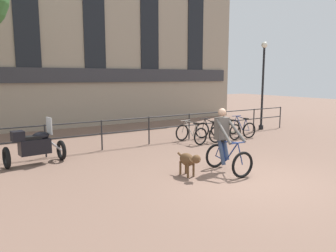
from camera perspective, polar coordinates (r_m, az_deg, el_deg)
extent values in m
plane|color=#7A5B4C|center=(8.45, 14.42, -9.18)|extent=(60.00, 60.00, 0.00)
cylinder|color=#232326|center=(11.06, -20.56, -2.46)|extent=(0.05, 0.05, 1.05)
cylinder|color=#232326|center=(11.58, -11.46, -1.60)|extent=(0.05, 0.05, 1.05)
cylinder|color=#232326|center=(12.36, -3.33, -0.79)|extent=(0.05, 0.05, 1.05)
cylinder|color=#232326|center=(13.36, 3.70, -0.09)|extent=(0.05, 0.05, 1.05)
cylinder|color=#232326|center=(14.54, 9.67, 0.52)|extent=(0.05, 0.05, 1.05)
cylinder|color=#232326|center=(15.85, 14.71, 1.02)|extent=(0.05, 0.05, 1.05)
cylinder|color=#232326|center=(17.27, 18.94, 1.44)|extent=(0.05, 0.05, 1.05)
cylinder|color=#232326|center=(12.29, -3.35, 1.48)|extent=(15.00, 0.04, 0.04)
cylinder|color=#232326|center=(12.35, -3.34, -0.55)|extent=(15.00, 0.04, 0.04)
cube|color=gray|center=(17.68, -13.11, 16.78)|extent=(18.00, 0.60, 10.24)
cube|color=#333338|center=(17.15, -12.41, 8.61)|extent=(17.10, 0.12, 0.70)
cube|color=black|center=(16.65, -23.60, 18.62)|extent=(1.10, 0.06, 5.73)
cube|color=black|center=(17.45, -12.79, 18.61)|extent=(1.10, 0.06, 5.73)
cube|color=black|center=(18.76, -3.23, 18.08)|extent=(1.10, 0.06, 5.73)
cube|color=black|center=(20.47, 4.84, 17.27)|extent=(1.10, 0.06, 5.73)
torus|color=black|center=(8.52, 12.84, -6.60)|extent=(0.68, 0.11, 0.68)
torus|color=black|center=(9.33, 8.31, -5.13)|extent=(0.68, 0.11, 0.68)
cylinder|color=navy|center=(8.77, 11.01, -4.50)|extent=(0.06, 0.49, 0.60)
cylinder|color=navy|center=(9.03, 9.66, -4.31)|extent=(0.05, 0.23, 0.52)
cylinder|color=navy|center=(8.79, 10.65, -2.75)|extent=(0.07, 0.66, 0.10)
cylinder|color=navy|center=(9.17, 9.14, -5.56)|extent=(0.05, 0.44, 0.08)
cylinder|color=navy|center=(9.19, 8.80, -3.89)|extent=(0.04, 0.27, 0.47)
cylinder|color=navy|center=(8.52, 12.45, -4.75)|extent=(0.04, 0.23, 0.54)
cylinder|color=navy|center=(8.54, 12.07, -2.90)|extent=(0.48, 0.06, 0.03)
cube|color=black|center=(9.05, 9.31, -2.49)|extent=(0.13, 0.25, 0.05)
cube|color=#56514C|center=(8.99, 9.36, -0.43)|extent=(0.37, 0.24, 0.60)
sphere|color=tan|center=(8.93, 9.43, 2.36)|extent=(0.22, 0.22, 0.22)
cylinder|color=#56514C|center=(8.61, 9.63, -0.92)|extent=(0.19, 0.72, 0.60)
cylinder|color=#56514C|center=(8.87, 11.74, -0.70)|extent=(0.10, 0.72, 0.60)
cylinder|color=#384766|center=(8.99, 9.30, -4.52)|extent=(0.12, 0.31, 0.69)
cylinder|color=#384766|center=(9.06, 10.01, -4.04)|extent=(0.16, 0.32, 0.58)
ellipsoid|color=brown|center=(8.48, 3.32, -5.84)|extent=(0.29, 0.52, 0.33)
cylinder|color=brown|center=(8.32, 4.18, -5.96)|extent=(0.18, 0.18, 0.18)
sphere|color=brown|center=(8.16, 4.96, -5.77)|extent=(0.22, 0.22, 0.22)
cone|color=brown|center=(8.10, 5.40, -6.02)|extent=(0.12, 0.13, 0.12)
cylinder|color=brown|center=(8.70, 2.10, -5.01)|extent=(0.06, 0.18, 0.12)
cylinder|color=brown|center=(8.37, 3.50, -7.80)|extent=(0.06, 0.06, 0.37)
cylinder|color=brown|center=(8.47, 4.47, -7.59)|extent=(0.06, 0.06, 0.37)
cylinder|color=brown|center=(8.62, 2.17, -7.30)|extent=(0.06, 0.06, 0.37)
cylinder|color=brown|center=(8.72, 3.13, -7.11)|extent=(0.06, 0.06, 0.37)
torus|color=black|center=(10.55, -18.08, -4.03)|extent=(0.18, 0.63, 0.62)
torus|color=black|center=(10.15, -26.30, -5.01)|extent=(0.18, 0.63, 0.62)
cube|color=black|center=(10.28, -22.18, -3.33)|extent=(0.88, 0.48, 0.44)
ellipsoid|color=black|center=(10.28, -21.25, -1.57)|extent=(0.51, 0.37, 0.24)
cube|color=black|center=(10.20, -22.83, -1.91)|extent=(0.59, 0.35, 0.10)
cylinder|color=#B2B2B7|center=(10.45, -19.13, -3.17)|extent=(0.43, 0.10, 0.41)
cube|color=silver|center=(10.31, -19.98, 0.05)|extent=(0.07, 0.44, 0.50)
cube|color=black|center=(10.11, -24.72, -1.60)|extent=(0.35, 0.39, 0.28)
torus|color=black|center=(13.04, 2.47, -1.16)|extent=(0.66, 0.13, 0.66)
torus|color=black|center=(12.28, 5.68, -1.81)|extent=(0.66, 0.13, 0.66)
cylinder|color=#9E998E|center=(12.70, 3.69, -0.38)|extent=(0.08, 0.47, 0.58)
cylinder|color=#9E998E|center=(12.48, 4.65, -0.71)|extent=(0.05, 0.22, 0.51)
cylinder|color=#9E998E|center=(12.60, 3.99, 0.68)|extent=(0.10, 0.63, 0.10)
cylinder|color=#9E998E|center=(12.43, 5.00, -1.79)|extent=(0.07, 0.42, 0.07)
cylinder|color=#9E998E|center=(12.32, 5.32, -0.72)|extent=(0.05, 0.25, 0.46)
cylinder|color=#9E998E|center=(12.93, 2.75, -0.10)|extent=(0.05, 0.21, 0.52)
cylinder|color=#9E998E|center=(12.82, 3.04, 0.98)|extent=(0.48, 0.08, 0.03)
cube|color=black|center=(12.37, 4.97, 0.46)|extent=(0.14, 0.25, 0.05)
torus|color=black|center=(13.64, 5.98, -0.77)|extent=(0.66, 0.15, 0.66)
torus|color=black|center=(12.76, 8.38, -1.46)|extent=(0.66, 0.15, 0.66)
cylinder|color=black|center=(13.26, 6.89, -0.04)|extent=(0.10, 0.47, 0.58)
cylinder|color=black|center=(13.00, 7.62, -0.38)|extent=(0.06, 0.22, 0.51)
cylinder|color=black|center=(13.14, 7.13, 0.97)|extent=(0.12, 0.63, 0.10)
cylinder|color=black|center=(12.94, 7.87, -1.42)|extent=(0.08, 0.42, 0.07)
cylinder|color=black|center=(12.82, 8.12, -0.40)|extent=(0.06, 0.25, 0.46)
cylinder|color=black|center=(13.52, 6.20, 0.24)|extent=(0.05, 0.21, 0.52)
cylinder|color=black|center=(13.41, 6.42, 1.27)|extent=(0.48, 0.09, 0.03)
cube|color=black|center=(12.88, 7.86, 0.74)|extent=(0.15, 0.25, 0.05)
torus|color=black|center=(14.14, 8.45, -0.48)|extent=(0.66, 0.11, 0.66)
torus|color=black|center=(13.43, 11.61, -1.05)|extent=(0.66, 0.11, 0.66)
cylinder|color=#194C2D|center=(13.82, 9.67, 0.25)|extent=(0.06, 0.47, 0.58)
cylinder|color=#194C2D|center=(13.61, 10.62, -0.04)|extent=(0.05, 0.22, 0.51)
cylinder|color=#194C2D|center=(13.72, 9.98, 1.23)|extent=(0.08, 0.63, 0.10)
cylinder|color=#194C2D|center=(13.57, 10.95, -1.03)|extent=(0.05, 0.42, 0.07)
cylinder|color=#194C2D|center=(13.47, 11.28, -0.05)|extent=(0.04, 0.25, 0.46)
cylinder|color=#194C2D|center=(14.03, 8.75, 0.50)|extent=(0.04, 0.21, 0.52)
cylinder|color=#194C2D|center=(13.94, 9.05, 1.50)|extent=(0.48, 0.06, 0.03)
cube|color=black|center=(13.51, 10.95, 1.03)|extent=(0.14, 0.25, 0.05)
torus|color=black|center=(14.80, 11.35, -0.15)|extent=(0.66, 0.14, 0.66)
torus|color=black|center=(13.99, 13.95, -0.74)|extent=(0.66, 0.14, 0.66)
cylinder|color=navy|center=(14.44, 12.36, 0.53)|extent=(0.09, 0.47, 0.58)
cylinder|color=navy|center=(14.21, 13.14, 0.24)|extent=(0.06, 0.22, 0.51)
cylinder|color=navy|center=(14.34, 12.62, 1.46)|extent=(0.10, 0.63, 0.10)
cylinder|color=navy|center=(14.15, 13.40, -0.72)|extent=(0.07, 0.42, 0.07)
cylinder|color=navy|center=(14.04, 13.68, 0.22)|extent=(0.05, 0.25, 0.46)
cylinder|color=navy|center=(14.69, 11.60, 0.78)|extent=(0.05, 0.21, 0.52)
cylinder|color=navy|center=(14.58, 11.86, 1.73)|extent=(0.48, 0.08, 0.03)
cube|color=black|center=(14.10, 13.41, 1.26)|extent=(0.15, 0.25, 0.05)
cylinder|color=black|center=(16.55, 15.88, -0.20)|extent=(0.22, 0.22, 0.20)
cylinder|color=black|center=(16.38, 16.14, 6.20)|extent=(0.10, 0.10, 3.90)
sphere|color=silver|center=(16.43, 16.45, 13.39)|extent=(0.28, 0.28, 0.28)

